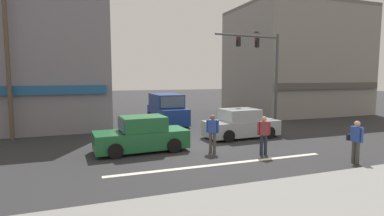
% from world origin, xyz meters
% --- Properties ---
extents(ground_plane, '(120.00, 120.00, 0.00)m').
position_xyz_m(ground_plane, '(0.00, 0.00, 0.00)').
color(ground_plane, '#2B2B2D').
extents(lane_marking_stripe, '(9.00, 0.24, 0.01)m').
position_xyz_m(lane_marking_stripe, '(0.00, -3.50, 0.00)').
color(lane_marking_stripe, silver).
rests_on(lane_marking_stripe, ground).
extents(building_right_corner, '(10.82, 8.82, 9.56)m').
position_xyz_m(building_right_corner, '(13.67, 9.63, 4.78)').
color(building_right_corner, gray).
rests_on(building_right_corner, ground).
extents(utility_pole_near_left, '(1.40, 0.22, 8.71)m').
position_xyz_m(utility_pole_near_left, '(-8.60, 4.33, 4.51)').
color(utility_pole_near_left, brown).
rests_on(utility_pole_near_left, ground).
extents(utility_pole_far_right, '(1.40, 0.22, 7.24)m').
position_xyz_m(utility_pole_far_right, '(8.63, 7.38, 3.77)').
color(utility_pole_far_right, brown).
rests_on(utility_pole_far_right, ground).
extents(traffic_light_mast, '(4.88, 0.51, 6.20)m').
position_xyz_m(traffic_light_mast, '(6.52, 3.65, 4.18)').
color(traffic_light_mast, '#47474C').
rests_on(traffic_light_mast, ground).
extents(van_approaching_near, '(2.11, 4.63, 2.11)m').
position_xyz_m(van_approaching_near, '(0.56, 6.86, 1.01)').
color(van_approaching_near, navy).
rests_on(van_approaching_near, ground).
extents(sedan_crossing_leftbound, '(4.18, 2.04, 1.58)m').
position_xyz_m(sedan_crossing_leftbound, '(3.14, 0.77, 0.71)').
color(sedan_crossing_leftbound, '#999EA3').
rests_on(sedan_crossing_leftbound, ground).
extents(sedan_crossing_rightbound, '(4.19, 2.06, 1.58)m').
position_xyz_m(sedan_crossing_rightbound, '(-2.59, -0.41, 0.71)').
color(sedan_crossing_rightbound, '#1E6033').
rests_on(sedan_crossing_rightbound, ground).
extents(pedestrian_foreground_with_bag, '(0.29, 0.67, 1.67)m').
position_xyz_m(pedestrian_foreground_with_bag, '(4.82, -5.16, 0.95)').
color(pedestrian_foreground_with_bag, '#4C4742').
rests_on(pedestrian_foreground_with_bag, ground).
extents(pedestrian_mid_crossing, '(0.48, 0.39, 1.67)m').
position_xyz_m(pedestrian_mid_crossing, '(0.36, -1.64, 0.95)').
color(pedestrian_mid_crossing, '#4C4742').
rests_on(pedestrian_mid_crossing, ground).
extents(pedestrian_far_side, '(0.55, 0.32, 1.67)m').
position_xyz_m(pedestrian_far_side, '(2.22, -2.83, 0.95)').
color(pedestrian_far_side, '#232838').
rests_on(pedestrian_far_side, ground).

